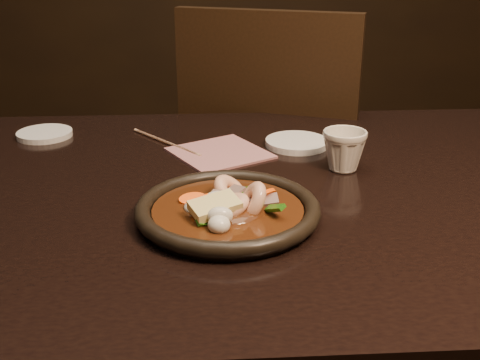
{
  "coord_description": "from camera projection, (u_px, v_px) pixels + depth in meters",
  "views": [
    {
      "loc": [
        -0.24,
        -0.94,
        1.15
      ],
      "look_at": [
        -0.19,
        -0.09,
        0.8
      ],
      "focal_mm": 45.0,
      "sensor_mm": 36.0,
      "label": 1
    }
  ],
  "objects": [
    {
      "name": "stirfry",
      "position": [
        228.0,
        207.0,
        0.9
      ],
      "size": [
        0.17,
        0.17,
        0.06
      ],
      "color": "#361909",
      "rests_on": "plate"
    },
    {
      "name": "table",
      "position": [
        344.0,
        223.0,
        1.07
      ],
      "size": [
        1.6,
        0.9,
        0.75
      ],
      "color": "black",
      "rests_on": "floor"
    },
    {
      "name": "saucer_left",
      "position": [
        45.0,
        134.0,
        1.27
      ],
      "size": [
        0.12,
        0.12,
        0.01
      ],
      "primitive_type": "cylinder",
      "color": "silver",
      "rests_on": "table"
    },
    {
      "name": "tea_cup",
      "position": [
        344.0,
        149.0,
        1.08
      ],
      "size": [
        0.1,
        0.09,
        0.08
      ],
      "primitive_type": "imported",
      "rotation": [
        0.0,
        0.0,
        -0.25
      ],
      "color": "beige",
      "rests_on": "table"
    },
    {
      "name": "napkin",
      "position": [
        220.0,
        153.0,
        1.17
      ],
      "size": [
        0.22,
        0.22,
        0.0
      ],
      "primitive_type": "cube",
      "rotation": [
        0.0,
        0.0,
        0.51
      ],
      "color": "#A36464",
      "rests_on": "table"
    },
    {
      "name": "plate",
      "position": [
        228.0,
        211.0,
        0.9
      ],
      "size": [
        0.28,
        0.28,
        0.03
      ],
      "color": "black",
      "rests_on": "table"
    },
    {
      "name": "saucer_right",
      "position": [
        297.0,
        143.0,
        1.22
      ],
      "size": [
        0.13,
        0.13,
        0.01
      ],
      "primitive_type": "cylinder",
      "color": "silver",
      "rests_on": "table"
    },
    {
      "name": "chopsticks",
      "position": [
        166.0,
        142.0,
        1.23
      ],
      "size": [
        0.15,
        0.18,
        0.01
      ],
      "rotation": [
        0.0,
        0.0,
        0.68
      ],
      "color": "tan",
      "rests_on": "table"
    },
    {
      "name": "chair",
      "position": [
        277.0,
        173.0,
        1.66
      ],
      "size": [
        0.6,
        0.6,
        0.99
      ],
      "rotation": [
        0.0,
        0.0,
        2.79
      ],
      "color": "black",
      "rests_on": "floor"
    }
  ]
}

